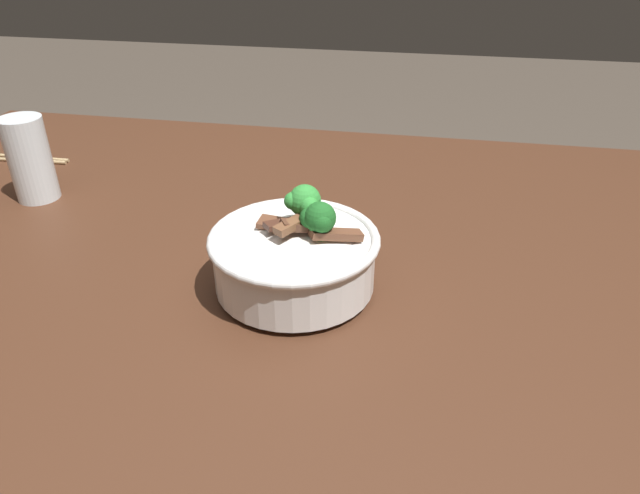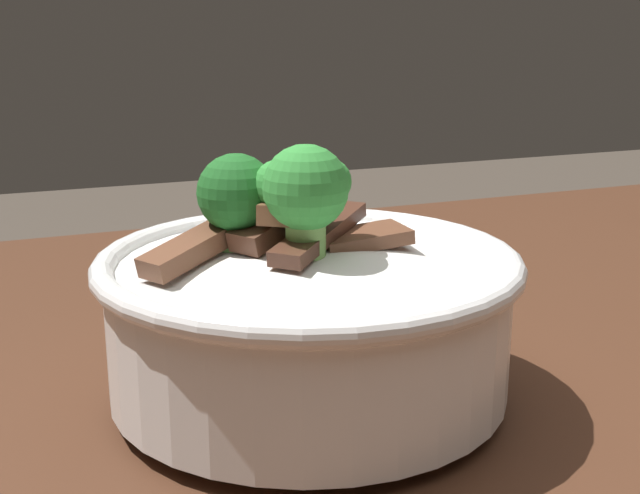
{
  "view_description": "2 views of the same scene",
  "coord_description": "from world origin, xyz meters",
  "views": [
    {
      "loc": [
        -0.23,
        0.71,
        1.24
      ],
      "look_at": [
        -0.12,
        0.1,
        0.87
      ],
      "focal_mm": 32.79,
      "sensor_mm": 36.0,
      "label": 1
    },
    {
      "loc": [
        -0.23,
        -0.27,
        0.99
      ],
      "look_at": [
        -0.08,
        0.09,
        0.89
      ],
      "focal_mm": 46.21,
      "sensor_mm": 36.0,
      "label": 2
    }
  ],
  "objects": [
    {
      "name": "rice_bowl",
      "position": [
        -0.09,
        0.1,
        0.86
      ],
      "size": [
        0.22,
        0.22,
        0.14
      ],
      "color": "white",
      "rests_on": "dining_table"
    },
    {
      "name": "chopsticks_pair",
      "position": [
        0.54,
        -0.23,
        0.81
      ],
      "size": [
        0.21,
        0.03,
        0.01
      ],
      "color": "tan",
      "rests_on": "dining_table"
    },
    {
      "name": "dining_table",
      "position": [
        0.0,
        0.0,
        0.71
      ],
      "size": [
        1.5,
        1.01,
        0.8
      ],
      "color": "#472819",
      "rests_on": "ground"
    },
    {
      "name": "drinking_glass",
      "position": [
        0.4,
        -0.09,
        0.86
      ],
      "size": [
        0.07,
        0.07,
        0.14
      ],
      "color": "white",
      "rests_on": "dining_table"
    }
  ]
}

